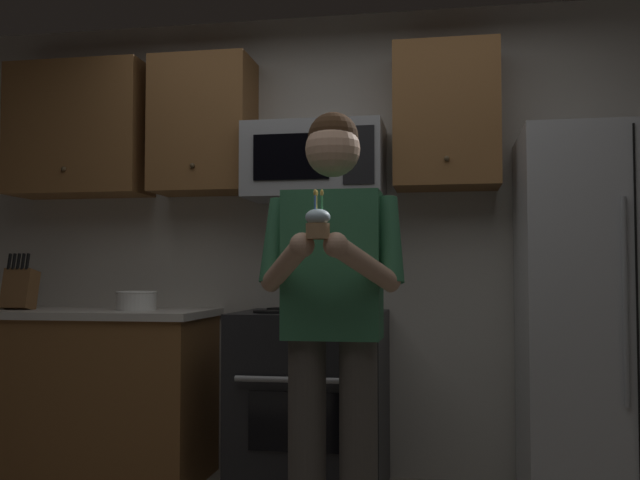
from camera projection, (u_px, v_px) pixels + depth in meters
name	position (u px, v px, depth m)	size (l,w,h in m)	color
wall_back	(350.00, 242.00, 4.14)	(4.40, 0.10, 2.60)	beige
oven_range	(311.00, 401.00, 3.74)	(0.76, 0.70, 0.93)	black
microwave	(315.00, 162.00, 3.92)	(0.74, 0.41, 0.40)	#9EA0A5
refrigerator	(618.00, 319.00, 3.46)	(0.90, 0.75, 1.80)	#B7BABF
cabinet_row_upper	(216.00, 126.00, 4.08)	(2.78, 0.36, 0.76)	brown
counter_left	(79.00, 393.00, 3.99)	(1.44, 0.66, 0.92)	brown
knife_block	(20.00, 289.00, 4.02)	(0.16, 0.15, 0.32)	brown
bowl_large_white	(136.00, 300.00, 3.94)	(0.22, 0.22, 0.10)	white
person	(332.00, 305.00, 2.84)	(0.60, 0.48, 1.76)	#4C4742
cupcake	(318.00, 223.00, 2.53)	(0.09, 0.09, 0.17)	#A87F56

